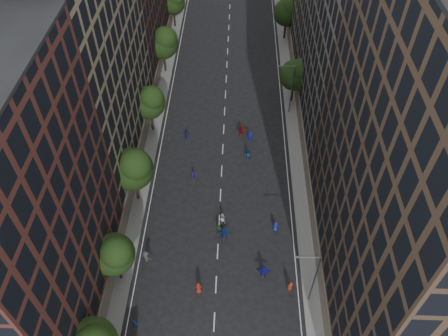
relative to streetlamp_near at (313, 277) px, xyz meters
name	(u,v)px	position (x,y,z in m)	size (l,w,h in m)	color
ground	(224,131)	(-10.37, 28.00, -5.17)	(240.00, 240.00, 0.00)	black
sidewalk_left	(155,100)	(-22.37, 35.50, -5.09)	(4.00, 105.00, 0.15)	slate
sidewalk_right	(296,103)	(1.63, 35.50, -5.09)	(4.00, 105.00, 0.15)	slate
bldg_left_b	(68,53)	(-29.37, 23.00, 11.83)	(14.00, 26.00, 34.00)	#827255
bldg_right_a	(430,177)	(8.63, 3.00, 12.83)	(14.00, 30.00, 36.00)	#483526
bldg_right_b	(364,25)	(8.63, 32.00, 11.33)	(14.00, 28.00, 33.00)	#5C544C
tree_left_1	(114,254)	(-21.39, 1.86, 0.38)	(4.80, 4.80, 8.21)	black
tree_left_2	(133,168)	(-21.36, 13.83, 1.19)	(5.60, 5.60, 9.45)	black
tree_left_3	(150,101)	(-21.38, 27.85, 0.65)	(5.00, 5.00, 8.58)	black
tree_left_4	(163,42)	(-21.37, 43.84, 0.93)	(5.40, 5.40, 9.08)	black
tree_left_5	(174,1)	(-21.39, 59.86, 0.51)	(4.80, 4.80, 8.33)	black
tree_right_a	(296,74)	(1.02, 35.85, 0.46)	(5.00, 5.00, 8.39)	black
tree_right_b	(288,11)	(1.02, 55.85, 0.79)	(5.20, 5.20, 8.83)	black
streetlamp_near	(313,277)	(0.00, 0.00, 0.00)	(2.64, 0.22, 9.06)	#595B60
streetlamp_far	(291,87)	(0.00, 33.00, 0.00)	(2.64, 0.22, 9.06)	#595B60
skater_4	(135,324)	(-18.87, -3.85, -4.40)	(0.90, 0.37, 1.53)	#1440A7
skater_5	(264,272)	(-4.84, 2.83, -4.21)	(1.78, 0.57, 1.92)	#151AB2
skater_6	(199,288)	(-12.30, 0.49, -4.21)	(0.93, 0.61, 1.91)	maroon
skater_7	(290,287)	(-1.87, 0.98, -4.23)	(0.69, 0.45, 1.88)	#AA331C
skater_8	(222,219)	(-9.97, 10.28, -4.26)	(0.88, 0.68, 1.81)	white
skater_9	(146,257)	(-18.87, 4.31, -4.20)	(1.25, 0.72, 1.94)	#3F4045
skater_10	(219,230)	(-10.31, 8.54, -4.23)	(1.09, 0.46, 1.87)	#1D6127
skater_11	(224,234)	(-9.65, 7.96, -4.23)	(1.74, 0.56, 1.88)	#13309D
skater_12	(276,227)	(-3.12, 9.36, -4.38)	(0.77, 0.50, 1.59)	#172CBE
skater_13	(193,175)	(-14.41, 17.81, -4.41)	(0.55, 0.36, 1.52)	#1915B1
skater_14	(248,154)	(-6.62, 22.12, -4.25)	(0.89, 0.70, 1.84)	#124494
skater_15	(250,137)	(-6.24, 25.83, -4.21)	(1.24, 0.71, 1.91)	#11158E
skater_16	(186,136)	(-16.05, 25.91, -4.36)	(0.94, 0.39, 1.61)	#1623B3
skater_17	(241,130)	(-7.59, 27.30, -4.22)	(1.76, 0.56, 1.90)	maroon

